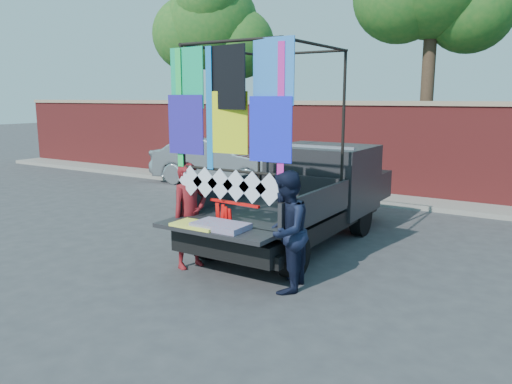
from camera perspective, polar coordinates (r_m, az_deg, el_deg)
The scene contains 9 objects.
ground at distance 8.32m, azimuth -3.04°, elevation -8.20°, with size 90.00×90.00×0.00m, color #38383A.
brick_wall at distance 14.23m, azimuth 13.51°, elevation 4.91°, with size 30.00×0.45×2.61m.
curb at distance 13.75m, azimuth 12.33°, elevation -0.57°, with size 30.00×1.20×0.12m, color gray.
tree_left at distance 18.41m, azimuth -5.13°, elevation 18.24°, with size 4.20×3.30×7.05m.
pickup_truck at distance 9.75m, azimuth 6.24°, elevation -0.08°, with size 2.21×5.55×3.49m.
sedan at distance 15.73m, azimuth -4.07°, elevation 3.52°, with size 1.55×4.43×1.46m, color #B6BABE.
woman at distance 8.02m, azimuth -7.56°, elevation -2.65°, with size 0.62×0.41×1.71m, color maroon.
man at distance 6.98m, azimuth 3.38°, elevation -4.53°, with size 0.84×0.65×1.72m, color black.
streamer_bundle at distance 7.48m, azimuth -3.17°, elevation -2.58°, with size 0.92×0.12×0.63m.
Camera 1 is at (4.58, -6.40, 2.70)m, focal length 35.00 mm.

